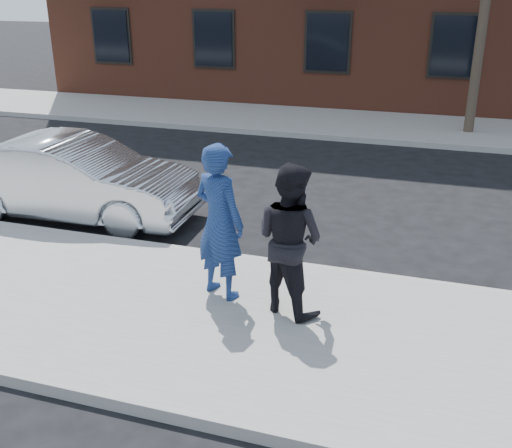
% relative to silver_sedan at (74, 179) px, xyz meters
% --- Properties ---
extents(ground, '(100.00, 100.00, 0.00)m').
position_rel_silver_sedan_xyz_m(ground, '(2.29, -2.51, -0.73)').
color(ground, black).
rests_on(ground, ground).
extents(near_sidewalk, '(50.00, 3.50, 0.15)m').
position_rel_silver_sedan_xyz_m(near_sidewalk, '(2.29, -2.76, -0.65)').
color(near_sidewalk, gray).
rests_on(near_sidewalk, ground).
extents(near_curb, '(50.00, 0.10, 0.15)m').
position_rel_silver_sedan_xyz_m(near_curb, '(2.29, -0.96, -0.65)').
color(near_curb, '#999691').
rests_on(near_curb, ground).
extents(far_sidewalk, '(50.00, 3.50, 0.15)m').
position_rel_silver_sedan_xyz_m(far_sidewalk, '(2.29, 8.74, -0.65)').
color(far_sidewalk, gray).
rests_on(far_sidewalk, ground).
extents(far_curb, '(50.00, 0.10, 0.15)m').
position_rel_silver_sedan_xyz_m(far_curb, '(2.29, 6.94, -0.65)').
color(far_curb, '#999691').
rests_on(far_curb, ground).
extents(silver_sedan, '(4.46, 1.67, 1.45)m').
position_rel_silver_sedan_xyz_m(silver_sedan, '(0.00, 0.00, 0.00)').
color(silver_sedan, '#B7BABF').
rests_on(silver_sedan, ground).
extents(man_hoodie, '(0.87, 0.73, 2.04)m').
position_rel_silver_sedan_xyz_m(man_hoodie, '(3.58, -2.15, 0.44)').
color(man_hoodie, navy).
rests_on(man_hoodie, near_sidewalk).
extents(man_peacoat, '(1.14, 1.04, 1.90)m').
position_rel_silver_sedan_xyz_m(man_peacoat, '(4.53, -2.25, 0.37)').
color(man_peacoat, black).
rests_on(man_peacoat, near_sidewalk).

